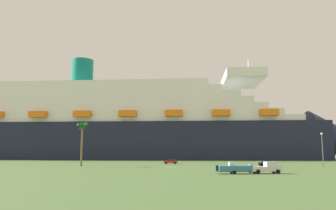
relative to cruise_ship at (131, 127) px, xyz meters
The scene contains 8 objects.
ground_plane 56.26m from the cruise_ship, 62.27° to the right, with size 600.00×600.00×0.00m, color #4C6B38.
cruise_ship is the anchor object (origin of this frame).
pickup_truck 110.89m from the cruise_ship, 66.21° to the right, with size 5.86×3.02×2.20m.
small_boat_on_trailer 109.72m from the cruise_ship, 68.99° to the right, with size 8.53×3.11×2.15m.
palm_tree 74.12m from the cruise_ship, 89.96° to the right, with size 3.47×3.45×12.10m.
street_lamp 99.45m from the cruise_ship, 49.54° to the right, with size 0.56×0.56×8.88m.
parked_car_red_hatchback 62.87m from the cruise_ship, 67.21° to the right, with size 4.42×2.10×1.58m.
parked_car_black_coupe 89.23m from the cruise_ship, 54.77° to the right, with size 4.74×2.27×1.58m.
Camera 1 is at (5.47, -86.29, 4.16)m, focal length 35.36 mm.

